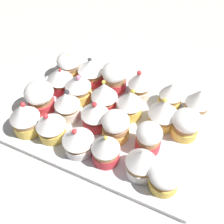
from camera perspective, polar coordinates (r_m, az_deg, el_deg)
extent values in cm
cube|color=beige|center=(69.80, 0.00, -3.07)|extent=(180.00, 180.00, 3.00)
cube|color=silver|center=(68.16, 0.00, -1.98)|extent=(43.50, 30.44, 1.20)
cylinder|color=white|center=(70.70, 15.63, 0.32)|extent=(5.51, 5.51, 2.47)
cylinder|color=#AD7F51|center=(69.35, 15.95, 1.35)|extent=(5.26, 5.26, 1.28)
cone|color=white|center=(67.55, 16.40, 2.81)|extent=(5.54, 5.54, 3.86)
cylinder|color=#EFC651|center=(71.12, 10.86, 1.82)|extent=(5.29, 5.29, 2.30)
cylinder|color=#AD7F51|center=(69.81, 11.08, 2.84)|extent=(4.76, 4.76, 1.36)
cone|color=white|center=(68.10, 11.37, 4.26)|extent=(5.35, 5.35, 3.54)
cylinder|color=white|center=(72.12, 5.19, 3.72)|extent=(5.25, 5.25, 2.65)
cylinder|color=#AD7F51|center=(70.70, 5.31, 4.87)|extent=(4.67, 4.67, 1.39)
cone|color=white|center=(68.89, 5.46, 6.45)|extent=(5.57, 5.57, 3.92)
sphere|color=red|center=(67.49, 5.23, 7.45)|extent=(1.08, 1.08, 1.08)
cylinder|color=#D1333D|center=(73.86, 0.50, 5.35)|extent=(5.65, 5.65, 2.75)
cylinder|color=#AD7F51|center=(72.45, 0.51, 6.53)|extent=(5.40, 5.40, 1.37)
ellipsoid|color=white|center=(71.18, 0.52, 7.66)|extent=(6.24, 6.24, 4.05)
cylinder|color=#D1333D|center=(76.02, -3.99, 6.49)|extent=(6.04, 6.04, 2.24)
cylinder|color=#AD7F51|center=(74.76, -4.07, 7.56)|extent=(5.67, 5.67, 1.55)
cone|color=white|center=(73.29, -4.16, 8.88)|extent=(6.46, 6.46, 2.94)
sphere|color=#333338|center=(72.88, -4.30, 9.94)|extent=(0.96, 0.96, 0.96)
cylinder|color=#EFC651|center=(78.35, -7.96, 7.79)|extent=(5.89, 5.89, 2.60)
cylinder|color=#AD7F51|center=(77.14, -8.11, 8.83)|extent=(5.55, 5.55, 1.14)
ellipsoid|color=white|center=(76.16, -8.24, 9.72)|extent=(6.20, 6.20, 3.27)
sphere|color=#EAD64C|center=(75.35, -8.49, 10.70)|extent=(0.62, 0.62, 0.62)
cylinder|color=#EFC651|center=(66.39, 13.67, -3.43)|extent=(5.73, 5.73, 2.30)
cylinder|color=#AD7F51|center=(65.10, 13.93, -2.52)|extent=(5.09, 5.09, 1.07)
ellipsoid|color=white|center=(63.78, 14.22, -1.54)|extent=(6.26, 6.26, 4.05)
cylinder|color=#EFC651|center=(67.04, 9.47, -1.62)|extent=(5.89, 5.89, 2.44)
cylinder|color=#AD7F51|center=(65.65, 9.67, -0.60)|extent=(5.60, 5.60, 1.25)
cone|color=white|center=(63.81, 9.95, 0.83)|extent=(6.52, 6.52, 3.68)
sphere|color=#EAD64C|center=(62.92, 10.05, 2.18)|extent=(1.13, 1.13, 1.13)
cylinder|color=#EFC651|center=(68.00, 3.41, 0.25)|extent=(5.47, 5.47, 2.65)
cylinder|color=#AD7F51|center=(66.61, 3.48, 1.31)|extent=(5.00, 5.00, 1.07)
cone|color=white|center=(64.86, 3.58, 2.73)|extent=(5.91, 5.91, 3.72)
sphere|color=#EAD64C|center=(63.87, 4.02, 3.97)|extent=(1.04, 1.04, 1.04)
cylinder|color=#D1333D|center=(69.69, -1.46, 1.68)|extent=(5.46, 5.46, 2.28)
cylinder|color=#AD7F51|center=(68.41, -1.49, 2.67)|extent=(5.22, 5.22, 1.23)
cone|color=white|center=(66.58, -1.53, 4.20)|extent=(6.09, 6.09, 3.90)
sphere|color=#EAD64C|center=(65.83, -1.63, 5.74)|extent=(0.94, 0.94, 0.94)
cylinder|color=#EFC651|center=(71.90, -6.34, 3.37)|extent=(6.03, 6.03, 2.58)
cylinder|color=#AD7F51|center=(70.47, -6.47, 4.52)|extent=(5.43, 5.43, 1.49)
cone|color=white|center=(68.84, -6.64, 5.93)|extent=(6.14, 6.14, 3.26)
sphere|color=pink|center=(67.49, -6.50, 6.58)|extent=(1.14, 1.14, 1.14)
cylinder|color=#D1333D|center=(74.85, -9.69, 5.00)|extent=(5.71, 5.71, 2.32)
cylinder|color=#AD7F51|center=(73.71, -9.86, 5.94)|extent=(5.22, 5.22, 1.04)
cone|color=white|center=(72.32, -10.07, 7.15)|extent=(6.20, 6.20, 3.14)
sphere|color=red|center=(71.11, -9.92, 7.90)|extent=(0.73, 0.73, 0.73)
cylinder|color=#D1333D|center=(62.58, 6.84, -6.12)|extent=(5.21, 5.21, 2.71)
cylinder|color=#AD7F51|center=(61.00, 7.00, -5.07)|extent=(4.83, 4.83, 1.21)
ellipsoid|color=white|center=(59.51, 7.17, -4.02)|extent=(5.37, 5.37, 4.19)
cylinder|color=#EFC651|center=(64.20, 0.70, -3.90)|extent=(5.86, 5.86, 2.31)
cylinder|color=#AD7F51|center=(62.75, 0.71, -2.90)|extent=(5.49, 5.49, 1.34)
ellipsoid|color=white|center=(61.26, 0.73, -1.80)|extent=(5.86, 5.86, 4.13)
cylinder|color=#D1333D|center=(65.98, -3.18, -1.73)|extent=(5.73, 5.73, 2.70)
cylinder|color=#AD7F51|center=(64.55, -3.25, -0.68)|extent=(5.06, 5.06, 1.05)
cone|color=white|center=(62.80, -3.34, 0.68)|extent=(6.21, 6.21, 3.57)
sphere|color=red|center=(61.36, -3.38, 1.43)|extent=(1.12, 1.12, 1.12)
cylinder|color=white|center=(68.29, -8.32, 0.03)|extent=(5.47, 5.47, 2.77)
cylinder|color=#AD7F51|center=(66.85, -8.50, 1.13)|extent=(5.13, 5.13, 1.12)
cone|color=white|center=(65.18, -8.73, 2.49)|extent=(5.80, 5.80, 3.48)
sphere|color=#333338|center=(64.37, -8.65, 3.76)|extent=(1.19, 1.19, 1.19)
cylinder|color=#D1333D|center=(71.18, -13.28, 1.51)|extent=(6.00, 6.00, 2.64)
cylinder|color=#AD7F51|center=(69.82, -13.56, 2.57)|extent=(5.29, 5.29, 1.19)
ellipsoid|color=white|center=(68.48, -13.84, 3.67)|extent=(6.70, 6.70, 4.39)
cylinder|color=#EFC651|center=(58.68, 9.78, -13.12)|extent=(5.70, 5.70, 2.25)
cylinder|color=#AD7F51|center=(57.25, 9.99, -12.34)|extent=(5.16, 5.16, 1.03)
ellipsoid|color=white|center=(55.98, 10.19, -11.62)|extent=(6.25, 6.25, 3.17)
cylinder|color=white|center=(59.44, 5.43, -10.66)|extent=(5.97, 5.97, 2.52)
cylinder|color=#AD7F51|center=(57.86, 5.56, -9.73)|extent=(5.68, 5.68, 1.19)
cone|color=white|center=(55.88, 5.74, -8.49)|extent=(6.07, 6.07, 3.49)
cylinder|color=#D1333D|center=(60.72, -1.19, -8.30)|extent=(5.54, 5.54, 2.54)
cylinder|color=#AD7F51|center=(59.06, -1.22, -7.26)|extent=(5.28, 5.28, 1.45)
cone|color=white|center=(56.87, -1.27, -5.78)|extent=(5.76, 5.76, 3.85)
sphere|color=#EAD64C|center=(55.24, -1.24, -4.94)|extent=(0.80, 0.80, 0.80)
cylinder|color=white|center=(62.51, -6.33, -6.55)|extent=(6.10, 6.10, 2.21)
cylinder|color=#AD7F51|center=(61.09, -6.47, -5.63)|extent=(5.50, 5.50, 1.25)
cone|color=white|center=(59.45, -6.63, -4.49)|extent=(6.55, 6.55, 2.83)
sphere|color=red|center=(58.54, -7.23, -3.73)|extent=(1.08, 1.08, 1.08)
cylinder|color=#EFC651|center=(65.40, -11.32, -3.75)|extent=(5.91, 5.91, 2.50)
cylinder|color=#AD7F51|center=(63.99, -11.56, -2.76)|extent=(5.42, 5.42, 1.15)
cone|color=white|center=(62.25, -11.88, -1.46)|extent=(6.42, 6.42, 3.41)
sphere|color=red|center=(61.02, -12.59, -0.76)|extent=(1.17, 1.17, 1.17)
cylinder|color=#EFC651|center=(67.64, -15.85, -2.45)|extent=(6.11, 6.11, 2.79)
cylinder|color=#AD7F51|center=(66.10, -16.22, -1.33)|extent=(5.83, 5.83, 1.35)
cone|color=white|center=(64.23, -16.70, 0.12)|extent=(6.41, 6.41, 3.74)
sphere|color=red|center=(63.14, -16.72, 1.37)|extent=(1.13, 1.13, 1.13)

